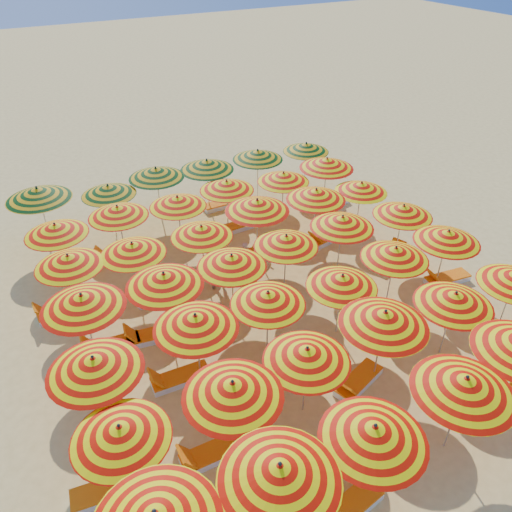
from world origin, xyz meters
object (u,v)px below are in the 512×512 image
object	(u,v)px
beachgoer_b	(221,271)
umbrella_25	(133,249)
umbrella_27	(257,205)
lounger_5	(111,490)
umbrella_1	(280,472)
lounger_17	(83,268)
umbrella_28	(316,195)
lounger_16	(326,238)
umbrella_18	(82,301)
lounger_7	(358,381)
umbrella_41	(306,147)
umbrella_29	(361,187)
umbrella_31	(118,211)
umbrella_15	(342,281)
umbrella_32	(178,202)
umbrella_10	(455,299)
umbrella_39	(207,165)
lounger_19	(332,203)
lounger_8	(179,378)
lounger_15	(246,256)
lounger_20	(222,204)
lounger_18	(242,225)
umbrella_6	(120,433)
umbrella_17	(448,236)
umbrella_22	(342,222)
umbrella_12	(94,364)
umbrella_21	(286,241)
lounger_14	(158,292)
umbrella_8	(307,355)
umbrella_23	(403,211)
umbrella_7	(233,389)
umbrella_33	(227,186)
umbrella_26	(202,231)
umbrella_36	(38,193)
umbrella_24	(69,261)
umbrella_34	(283,177)
umbrella_38	(156,173)
umbrella_19	(164,280)
lounger_3	(486,407)
umbrella_13	(196,322)
umbrella_2	(374,433)
umbrella_30	(56,229)
lounger_10	(111,346)
umbrella_40	(258,155)
umbrella_35	(327,163)
lounger_6	(212,453)
lounger_2	(348,509)

from	to	relation	value
beachgoer_b	umbrella_25	bearing A→B (deg)	172.59
umbrella_27	lounger_5	distance (m)	10.74
umbrella_1	lounger_17	distance (m)	12.32
umbrella_28	lounger_16	size ratio (longest dim) A/B	1.38
umbrella_18	lounger_7	bearing A→B (deg)	-35.98
umbrella_41	umbrella_18	bearing A→B (deg)	-149.91
umbrella_29	umbrella_31	world-z (taller)	umbrella_31
umbrella_15	umbrella_32	bearing A→B (deg)	109.94
umbrella_10	umbrella_39	size ratio (longest dim) A/B	1.05
umbrella_1	lounger_19	size ratio (longest dim) A/B	1.81
lounger_8	umbrella_29	bearing A→B (deg)	-153.04
lounger_15	lounger_20	size ratio (longest dim) A/B	1.03
lounger_18	umbrella_6	bearing A→B (deg)	-131.91
umbrella_17	umbrella_39	bearing A→B (deg)	118.30
lounger_18	umbrella_1	bearing A→B (deg)	-116.32
lounger_18	lounger_17	bearing A→B (deg)	177.06
umbrella_22	umbrella_39	bearing A→B (deg)	108.98
umbrella_12	lounger_18	size ratio (longest dim) A/B	1.67
umbrella_21	lounger_14	bearing A→B (deg)	156.48
umbrella_22	lounger_7	size ratio (longest dim) A/B	1.45
umbrella_17	lounger_17	distance (m)	13.38
umbrella_8	umbrella_23	bearing A→B (deg)	32.20
umbrella_7	umbrella_33	distance (m)	10.82
umbrella_29	beachgoer_b	bearing A→B (deg)	-172.20
umbrella_26	umbrella_36	bearing A→B (deg)	131.96
umbrella_24	umbrella_41	xyz separation A→B (m)	(11.95, 4.45, -0.02)
umbrella_1	umbrella_6	xyz separation A→B (m)	(-2.46, 2.55, -0.27)
umbrella_34	umbrella_38	world-z (taller)	umbrella_38
umbrella_18	lounger_8	size ratio (longest dim) A/B	1.69
umbrella_19	umbrella_29	size ratio (longest dim) A/B	0.93
lounger_17	lounger_18	xyz separation A→B (m)	(6.81, -0.02, 0.00)
lounger_3	umbrella_23	bearing A→B (deg)	85.45
umbrella_26	umbrella_13	bearing A→B (deg)	-114.78
umbrella_2	umbrella_22	xyz separation A→B (m)	(4.72, 7.54, -0.04)
umbrella_30	umbrella_31	size ratio (longest dim) A/B	1.20
lounger_7	lounger_15	world-z (taller)	same
lounger_18	umbrella_18	bearing A→B (deg)	-149.97
umbrella_28	lounger_5	bearing A→B (deg)	-145.84
umbrella_24	lounger_10	distance (m)	3.08
umbrella_18	umbrella_30	world-z (taller)	umbrella_18
umbrella_12	umbrella_31	xyz separation A→B (m)	(2.60, 7.48, -0.12)
umbrella_30	umbrella_31	world-z (taller)	umbrella_31
lounger_16	lounger_20	size ratio (longest dim) A/B	1.04
umbrella_27	lounger_19	bearing A→B (deg)	21.76
umbrella_2	umbrella_34	xyz separation A→B (m)	(4.87, 11.91, -0.14)
umbrella_30	umbrella_40	distance (m)	9.65
umbrella_35	lounger_6	distance (m)	13.76
lounger_18	umbrella_23	bearing A→B (deg)	-50.89
lounger_2	umbrella_8	bearing A→B (deg)	-111.75
umbrella_6	umbrella_25	size ratio (longest dim) A/B	0.83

